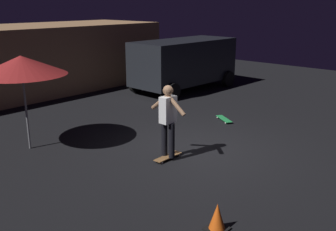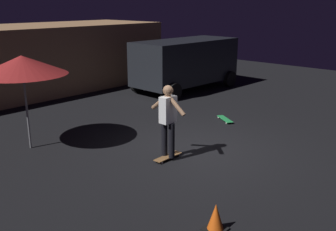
{
  "view_description": "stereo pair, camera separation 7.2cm",
  "coord_description": "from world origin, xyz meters",
  "px_view_note": "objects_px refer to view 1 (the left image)",
  "views": [
    {
      "loc": [
        -7.03,
        -5.4,
        3.49
      ],
      "look_at": [
        -0.88,
        0.15,
        1.05
      ],
      "focal_mm": 41.25,
      "sensor_mm": 36.0,
      "label": 1
    },
    {
      "loc": [
        -6.98,
        -5.46,
        3.49
      ],
      "look_at": [
        -0.88,
        0.15,
        1.05
      ],
      "focal_mm": 41.25,
      "sensor_mm": 36.0,
      "label": 2
    }
  ],
  "objects_px": {
    "patio_umbrella": "(21,65)",
    "traffic_cone": "(217,218)",
    "skateboard_spare": "(224,119)",
    "skater": "(168,116)",
    "parked_van": "(184,61)",
    "skateboard_ridden": "(168,157)"
  },
  "relations": [
    {
      "from": "parked_van",
      "to": "skateboard_ridden",
      "type": "relative_size",
      "value": 5.95
    },
    {
      "from": "skater",
      "to": "skateboard_ridden",
      "type": "bearing_deg",
      "value": 0.0
    },
    {
      "from": "parked_van",
      "to": "skater",
      "type": "relative_size",
      "value": 2.79
    },
    {
      "from": "skater",
      "to": "patio_umbrella",
      "type": "bearing_deg",
      "value": 120.82
    },
    {
      "from": "skater",
      "to": "traffic_cone",
      "type": "distance_m",
      "value": 3.11
    },
    {
      "from": "patio_umbrella",
      "to": "traffic_cone",
      "type": "relative_size",
      "value": 5.0
    },
    {
      "from": "skateboard_spare",
      "to": "skater",
      "type": "xyz_separation_m",
      "value": [
        -3.38,
        -0.74,
        0.98
      ]
    },
    {
      "from": "parked_van",
      "to": "traffic_cone",
      "type": "height_order",
      "value": "parked_van"
    },
    {
      "from": "parked_van",
      "to": "traffic_cone",
      "type": "distance_m",
      "value": 10.42
    },
    {
      "from": "parked_van",
      "to": "skater",
      "type": "bearing_deg",
      "value": -143.01
    },
    {
      "from": "patio_umbrella",
      "to": "skateboard_spare",
      "type": "xyz_separation_m",
      "value": [
        5.17,
        -2.26,
        -2.02
      ]
    },
    {
      "from": "skateboard_spare",
      "to": "skater",
      "type": "height_order",
      "value": "skater"
    },
    {
      "from": "parked_van",
      "to": "patio_umbrella",
      "type": "bearing_deg",
      "value": -168.98
    },
    {
      "from": "patio_umbrella",
      "to": "traffic_cone",
      "type": "xyz_separation_m",
      "value": [
        0.16,
        -5.52,
        -1.86
      ]
    },
    {
      "from": "skateboard_ridden",
      "to": "skateboard_spare",
      "type": "height_order",
      "value": "same"
    },
    {
      "from": "patio_umbrella",
      "to": "skateboard_ridden",
      "type": "height_order",
      "value": "patio_umbrella"
    },
    {
      "from": "skater",
      "to": "traffic_cone",
      "type": "relative_size",
      "value": 3.63
    },
    {
      "from": "patio_umbrella",
      "to": "traffic_cone",
      "type": "distance_m",
      "value": 5.83
    },
    {
      "from": "patio_umbrella",
      "to": "traffic_cone",
      "type": "bearing_deg",
      "value": -88.31
    },
    {
      "from": "skateboard_ridden",
      "to": "patio_umbrella",
      "type": "bearing_deg",
      "value": 120.82
    },
    {
      "from": "skateboard_spare",
      "to": "skater",
      "type": "relative_size",
      "value": 0.46
    },
    {
      "from": "traffic_cone",
      "to": "skateboard_ridden",
      "type": "bearing_deg",
      "value": 57.11
    }
  ]
}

